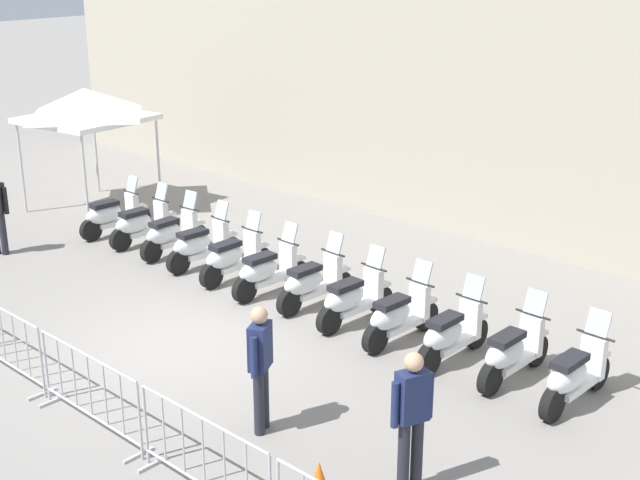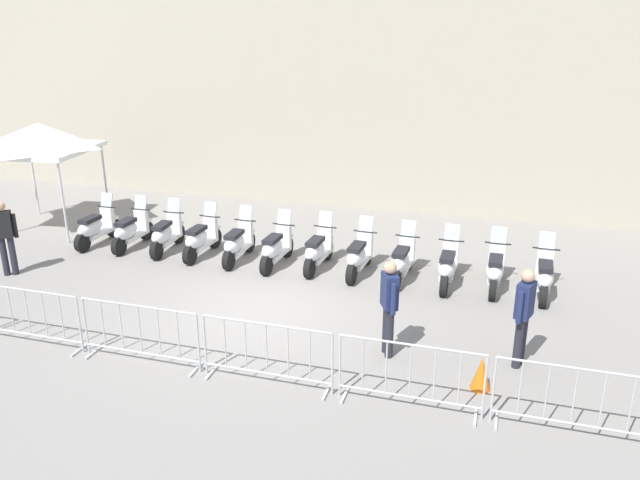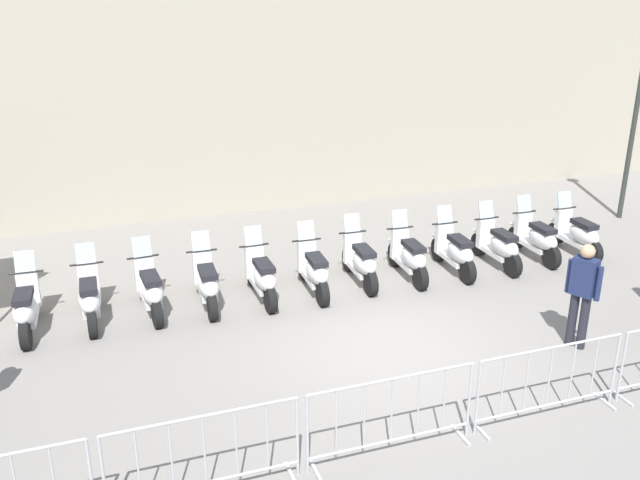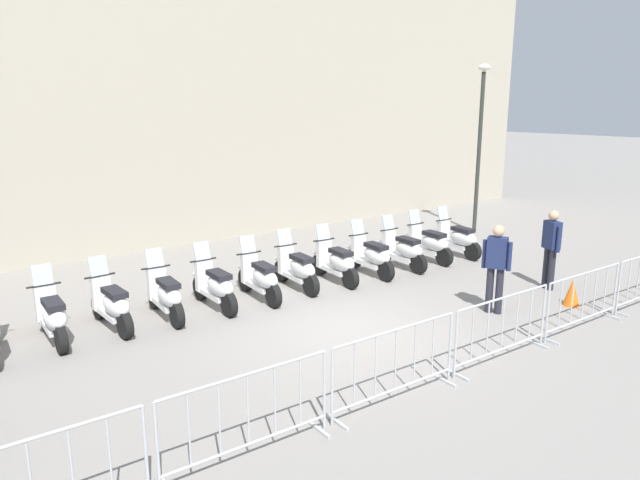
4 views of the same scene
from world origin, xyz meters
The scene contains 24 objects.
ground_plane centered at (0.00, 0.00, 0.00)m, with size 120.00×120.00×0.00m, color gray.
building_facade centered at (1.18, 8.75, 5.36)m, with size 28.00×2.40×10.73m, color #B2A893.
motorcycle_0 centered at (-5.06, 3.17, 0.45)m, with size 0.65×1.72×1.24m.
motorcycle_1 centered at (-4.07, 3.09, 0.45)m, with size 0.62×1.72×1.24m.
motorcycle_2 centered at (-3.08, 2.97, 0.45)m, with size 0.56×1.73×1.24m.
motorcycle_3 centered at (-2.12, 2.78, 0.45)m, with size 0.65×1.72×1.24m.
motorcycle_4 centered at (-1.14, 2.61, 0.45)m, with size 0.60×1.72×1.24m.
motorcycle_5 centered at (-0.17, 2.43, 0.45)m, with size 0.66×1.72×1.24m.
motorcycle_6 centered at (0.82, 2.42, 0.45)m, with size 0.66×1.72×1.24m.
motorcycle_7 centered at (1.79, 2.21, 0.45)m, with size 0.67×1.72×1.24m.
motorcycle_8 centered at (2.76, 2.04, 0.45)m, with size 0.66×1.72×1.24m.
motorcycle_9 centered at (3.74, 1.89, 0.45)m, with size 0.62×1.72×1.24m.
motorcycle_10 centered at (4.74, 1.86, 0.45)m, with size 0.63×1.72×1.24m.
motorcycle_11 centered at (5.71, 1.67, 0.45)m, with size 0.64×1.72×1.24m.
barrier_segment_1 centered at (-3.66, -1.86, 0.53)m, with size 2.15×0.70×1.07m.
barrier_segment_2 centered at (-1.43, -2.16, 0.53)m, with size 2.15×0.70×1.07m.
barrier_segment_3 centered at (0.80, -2.47, 0.53)m, with size 2.15×0.70×1.07m.
barrier_segment_4 centered at (3.03, -2.77, 0.53)m, with size 2.15×0.70×1.07m.
barrier_segment_5 centered at (5.27, -3.07, 0.53)m, with size 2.15×0.70×1.07m.
officer_near_row_end centered at (-6.01, 1.01, 0.98)m, with size 0.50×0.35×1.73m.
officer_mid_plaza centered at (2.63, -1.24, 0.98)m, with size 0.33×0.52×1.73m.
officer_by_barriers centered at (4.82, -1.26, 0.98)m, with size 0.36×0.50×1.73m.
canopy_tent centered at (-6.98, 4.30, 2.52)m, with size 2.49×2.49×2.91m.
traffic_cone centered at (4.13, -2.10, 0.28)m, with size 0.32×0.32×0.55m, color orange.
Camera 2 is at (2.96, -10.80, 5.46)m, focal length 34.88 mm.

